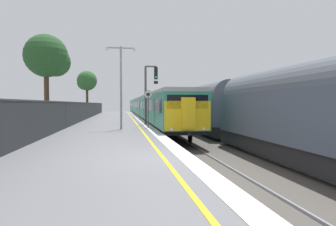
% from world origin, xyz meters
% --- Properties ---
extents(ground, '(17.40, 110.00, 1.21)m').
position_xyz_m(ground, '(2.64, 0.00, -0.61)').
color(ground, slate).
extents(commuter_train_at_platform, '(2.83, 60.93, 3.81)m').
position_xyz_m(commuter_train_at_platform, '(2.10, 37.11, 1.27)').
color(commuter_train_at_platform, '#2D846B').
rests_on(commuter_train_at_platform, ground).
extents(freight_train_adjacent_track, '(2.60, 57.15, 4.42)m').
position_xyz_m(freight_train_adjacent_track, '(6.10, 24.28, 1.41)').
color(freight_train_adjacent_track, '#232326').
rests_on(freight_train_adjacent_track, ground).
extents(signal_gantry, '(1.10, 0.24, 4.83)m').
position_xyz_m(signal_gantry, '(0.63, 14.46, 3.02)').
color(signal_gantry, '#47474C').
rests_on(signal_gantry, ground).
extents(speed_limit_sign, '(0.59, 0.08, 2.67)m').
position_xyz_m(speed_limit_sign, '(0.25, 11.26, 1.70)').
color(speed_limit_sign, '#59595B').
rests_on(speed_limit_sign, ground).
extents(platform_lamp_mid, '(2.00, 0.20, 5.50)m').
position_xyz_m(platform_lamp_mid, '(-1.64, 10.37, 3.26)').
color(platform_lamp_mid, '#93999E').
rests_on(platform_lamp_mid, ground).
extents(background_tree_left, '(3.12, 2.98, 6.56)m').
position_xyz_m(background_tree_left, '(-6.66, 12.36, 4.94)').
color(background_tree_left, '#473323').
rests_on(background_tree_left, ground).
extents(background_tree_centre, '(2.91, 2.91, 6.58)m').
position_xyz_m(background_tree_centre, '(-6.68, 34.53, 4.99)').
color(background_tree_centre, '#473323').
rests_on(background_tree_centre, ground).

